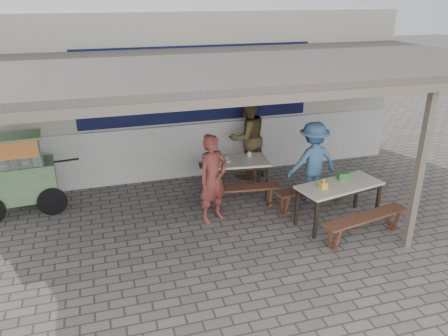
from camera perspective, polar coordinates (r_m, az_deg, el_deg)
The scene contains 17 objects.
ground at distance 7.46m, azimuth 3.76°, elevation -9.25°, with size 60.00×60.00×0.00m, color slate.
back_wall at distance 10.03m, azimuth -3.16°, elevation 9.69°, with size 9.00×1.28×3.50m.
warung_roof at distance 7.31m, azimuth 1.93°, elevation 12.98°, with size 9.00×4.21×2.81m.
table_left at distance 8.72m, azimuth 1.60°, elevation 0.54°, with size 1.33×0.89×0.75m.
bench_left_street at distance 8.28m, azimuth 2.43°, elevation -3.23°, with size 1.38×0.44×0.45m.
bench_left_wall at distance 9.42m, azimuth 0.82°, elevation 0.05°, with size 1.38×0.44×0.45m.
table_right at distance 7.90m, azimuth 14.84°, elevation -2.58°, with size 1.62×0.93×0.75m.
bench_right_street at distance 7.63m, azimuth 17.99°, elevation -6.66°, with size 1.65×0.59×0.45m.
bench_right_wall at distance 8.49m, azimuth 11.60°, elevation -2.93°, with size 1.65×0.59×0.45m.
vendor_cart at distance 8.83m, azimuth -25.50°, elevation -0.44°, with size 1.85×0.83×1.49m.
patron_street_side at distance 7.68m, azimuth -1.44°, elevation -1.41°, with size 0.59×0.39×1.62m, color brown.
patron_wall_side at distance 9.53m, azimuth 3.06°, elevation 4.01°, with size 0.89×0.70×1.84m, color brown.
patron_right_table at distance 8.69m, azimuth 11.51°, elevation 0.88°, with size 1.02×0.59×1.58m, color teal.
tissue_box at distance 7.63m, azimuth 12.84°, elevation -2.18°, with size 0.12×0.12×0.12m, color gold.
donation_box at distance 8.06m, azimuth 15.30°, elevation -1.02°, with size 0.19×0.13×0.13m, color #387C37.
condiment_jar at distance 8.90m, azimuth 3.32°, elevation 1.84°, with size 0.08×0.08×0.09m, color silver.
condiment_bowl at distance 8.61m, azimuth 0.33°, elevation 1.02°, with size 0.19×0.19×0.05m, color silver.
Camera 1 is at (-2.28, -5.94, 3.88)m, focal length 35.00 mm.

